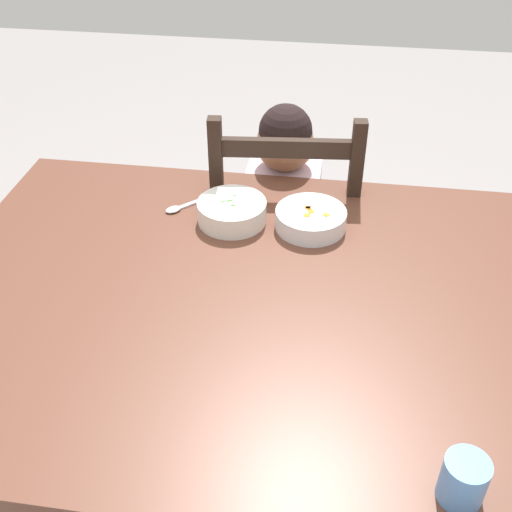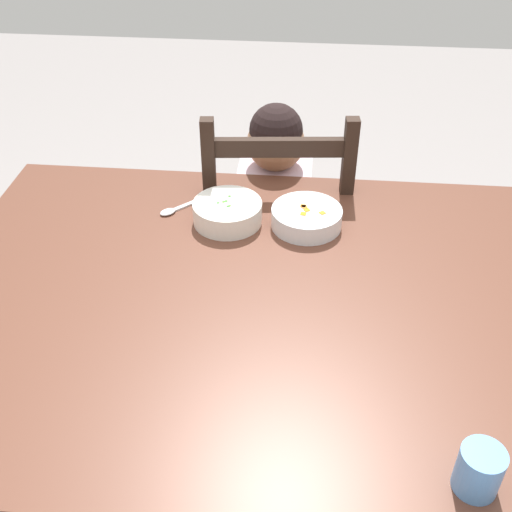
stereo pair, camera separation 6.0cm
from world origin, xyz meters
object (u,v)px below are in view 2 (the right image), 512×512
(dining_table, at_px, (249,327))
(bowl_of_carrots, at_px, (307,217))
(drinking_cup, at_px, (479,470))
(child_figure, at_px, (274,207))
(spoon, at_px, (174,209))
(bowl_of_peas, at_px, (227,212))
(dining_chair, at_px, (275,249))

(dining_table, relative_size, bowl_of_carrots, 8.01)
(dining_table, xyz_separation_m, drinking_cup, (0.41, -0.43, 0.13))
(child_figure, bearing_deg, bowl_of_carrots, -70.83)
(spoon, bearing_deg, bowl_of_peas, -13.99)
(bowl_of_peas, distance_m, spoon, 0.16)
(dining_table, bearing_deg, drinking_cup, -46.21)
(bowl_of_peas, bearing_deg, bowl_of_carrots, -0.01)
(child_figure, distance_m, spoon, 0.38)
(drinking_cup, bearing_deg, dining_chair, 110.92)
(spoon, bearing_deg, dining_chair, 45.27)
(dining_table, distance_m, dining_chair, 0.63)
(child_figure, relative_size, bowl_of_carrots, 5.22)
(dining_chair, distance_m, bowl_of_carrots, 0.45)
(dining_chair, bearing_deg, child_figure, -152.35)
(child_figure, relative_size, drinking_cup, 10.91)
(dining_table, xyz_separation_m, spoon, (-0.23, 0.33, 0.09))
(child_figure, distance_m, drinking_cup, 1.11)
(dining_table, bearing_deg, bowl_of_peas, 105.99)
(spoon, bearing_deg, dining_table, -54.97)
(child_figure, height_order, bowl_of_peas, child_figure)
(child_figure, distance_m, bowl_of_carrots, 0.35)
(dining_table, bearing_deg, spoon, 125.03)
(bowl_of_carrots, xyz_separation_m, drinking_cup, (0.29, -0.73, 0.02))
(dining_table, xyz_separation_m, dining_chair, (0.02, 0.59, -0.21))
(bowl_of_peas, bearing_deg, spoon, 166.01)
(bowl_of_peas, xyz_separation_m, bowl_of_carrots, (0.20, -0.00, -0.00))
(dining_table, height_order, dining_chair, dining_chair)
(dining_chair, xyz_separation_m, bowl_of_carrots, (0.10, -0.30, 0.33))
(dining_chair, relative_size, drinking_cup, 11.27)
(bowl_of_carrots, bearing_deg, child_figure, 109.17)
(dining_chair, relative_size, bowl_of_peas, 5.46)
(spoon, bearing_deg, drinking_cup, -49.76)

